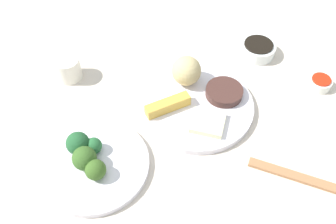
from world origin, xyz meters
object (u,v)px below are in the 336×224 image
(broccoli_plate, at_px, (94,165))
(sauce_ramekin_sweet_and_sour, at_px, (320,83))
(teacup, at_px, (68,69))
(soy_sauce_bowl, at_px, (258,50))
(main_plate, at_px, (196,104))
(chopsticks_pair, at_px, (299,177))

(broccoli_plate, relative_size, sauce_ramekin_sweet_and_sour, 4.14)
(teacup, bearing_deg, sauce_ramekin_sweet_and_sour, 76.41)
(soy_sauce_bowl, distance_m, teacup, 0.51)
(sauce_ramekin_sweet_and_sour, bearing_deg, soy_sauce_bowl, -141.86)
(main_plate, bearing_deg, chopsticks_pair, 35.56)
(soy_sauce_bowl, bearing_deg, broccoli_plate, -58.78)
(main_plate, height_order, teacup, teacup)
(soy_sauce_bowl, distance_m, chopsticks_pair, 0.39)
(sauce_ramekin_sweet_and_sour, distance_m, teacup, 0.64)
(broccoli_plate, distance_m, soy_sauce_bowl, 0.54)
(soy_sauce_bowl, bearing_deg, sauce_ramekin_sweet_and_sour, 38.14)
(soy_sauce_bowl, height_order, teacup, teacup)
(soy_sauce_bowl, xyz_separation_m, sauce_ramekin_sweet_and_sour, (0.15, 0.11, -0.00))
(main_plate, xyz_separation_m, teacup, (-0.16, -0.30, 0.02))
(main_plate, height_order, sauce_ramekin_sweet_and_sour, sauce_ramekin_sweet_and_sour)
(broccoli_plate, distance_m, chopsticks_pair, 0.43)
(broccoli_plate, bearing_deg, main_plate, 116.49)
(broccoli_plate, relative_size, soy_sauce_bowl, 2.50)
(main_plate, distance_m, sauce_ramekin_sweet_and_sour, 0.32)
(soy_sauce_bowl, bearing_deg, main_plate, -53.60)
(main_plate, distance_m, broccoli_plate, 0.28)
(sauce_ramekin_sweet_and_sour, distance_m, chopsticks_pair, 0.29)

